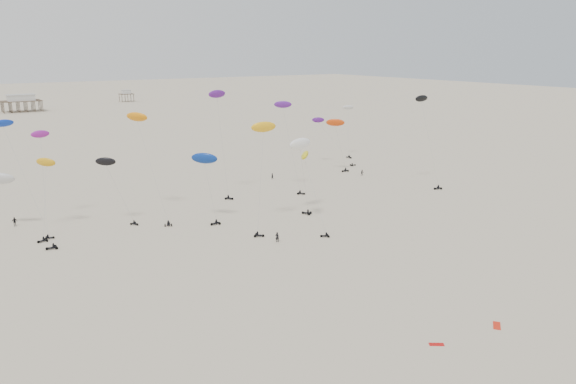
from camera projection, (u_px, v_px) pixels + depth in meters
ground_plane at (120, 147)px, 204.80m from camera, size 900.00×900.00×0.00m
pavilion_main at (22, 104)px, 319.92m from camera, size 21.00×13.00×9.80m
pavilion_small at (126, 96)px, 381.63m from camera, size 9.00×7.00×8.00m
rig_0 at (220, 121)px, 132.27m from camera, size 4.53×7.13×25.66m
rig_1 at (22, 170)px, 100.83m from camera, size 7.23×12.05×23.40m
rig_2 at (348, 123)px, 184.70m from camera, size 5.09×6.66×17.09m
rig_3 at (112, 176)px, 112.33m from camera, size 7.01×6.24×14.08m
rig_4 at (287, 127)px, 137.10m from camera, size 5.05×8.77×22.77m
rig_5 at (327, 132)px, 172.26m from camera, size 9.82×11.11×16.69m
rig_6 at (301, 154)px, 119.60m from camera, size 6.11×4.68×16.63m
rig_7 at (45, 180)px, 108.01m from camera, size 6.50×11.06×15.21m
rig_8 at (308, 169)px, 112.51m from camera, size 5.83×14.13×16.71m
rig_9 at (42, 161)px, 111.57m from camera, size 5.47×14.97×21.67m
rig_10 at (427, 127)px, 144.15m from camera, size 4.23×9.69×23.48m
rig_11 at (206, 168)px, 113.76m from camera, size 5.49×6.89×14.72m
rig_12 at (263, 144)px, 109.63m from camera, size 9.04×9.01×21.39m
rig_14 at (143, 138)px, 117.45m from camera, size 4.82×16.43×23.25m
rig_15 at (337, 132)px, 160.86m from camera, size 6.73×5.29×15.78m
spectator_0 at (277, 242)px, 104.21m from camera, size 1.00×0.96×2.27m
spectator_1 at (362, 175)px, 159.07m from camera, size 1.08×0.86×1.92m
spectator_2 at (15, 226)px, 113.56m from camera, size 1.32×0.74×2.20m
spectator_3 at (272, 179)px, 154.53m from camera, size 0.73×0.50×1.99m
grounded_kite_a at (497, 326)px, 72.64m from camera, size 2.28×2.08×0.08m
grounded_kite_b at (437, 345)px, 68.02m from camera, size 1.87×1.61×0.07m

